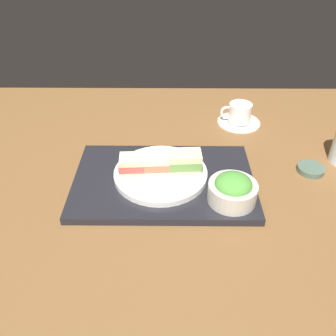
% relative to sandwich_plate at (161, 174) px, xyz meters
% --- Properties ---
extents(ground_plane, '(1.40, 1.00, 0.03)m').
position_rel_sandwich_plate_xyz_m(ground_plane, '(0.01, 0.07, -0.04)').
color(ground_plane, brown).
extents(serving_tray, '(0.45, 0.29, 0.02)m').
position_rel_sandwich_plate_xyz_m(serving_tray, '(0.01, -0.01, -0.02)').
color(serving_tray, black).
rests_on(serving_tray, ground_plane).
extents(sandwich_plate, '(0.23, 0.23, 0.01)m').
position_rel_sandwich_plate_xyz_m(sandwich_plate, '(0.00, 0.00, 0.00)').
color(sandwich_plate, silver).
rests_on(sandwich_plate, serving_tray).
extents(sandwich_near, '(0.09, 0.05, 0.05)m').
position_rel_sandwich_plate_xyz_m(sandwich_near, '(-0.06, -0.00, 0.03)').
color(sandwich_near, beige).
rests_on(sandwich_near, sandwich_plate).
extents(sandwich_middle, '(0.08, 0.06, 0.05)m').
position_rel_sandwich_plate_xyz_m(sandwich_middle, '(0.00, 0.00, 0.03)').
color(sandwich_middle, beige).
rests_on(sandwich_middle, sandwich_plate).
extents(sandwich_far, '(0.08, 0.06, 0.05)m').
position_rel_sandwich_plate_xyz_m(sandwich_far, '(0.06, 0.00, 0.03)').
color(sandwich_far, beige).
rests_on(sandwich_far, sandwich_plate).
extents(salad_bowl, '(0.11, 0.11, 0.07)m').
position_rel_sandwich_plate_xyz_m(salad_bowl, '(0.16, -0.09, 0.02)').
color(salad_bowl, beige).
rests_on(salad_bowl, serving_tray).
extents(coffee_cup, '(0.14, 0.14, 0.07)m').
position_rel_sandwich_plate_xyz_m(coffee_cup, '(0.24, 0.30, 0.00)').
color(coffee_cup, white).
rests_on(coffee_cup, ground_plane).
extents(small_sauce_dish, '(0.07, 0.07, 0.01)m').
position_rel_sandwich_plate_xyz_m(small_sauce_dish, '(0.39, 0.05, -0.02)').
color(small_sauce_dish, '#4C6051').
rests_on(small_sauce_dish, ground_plane).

